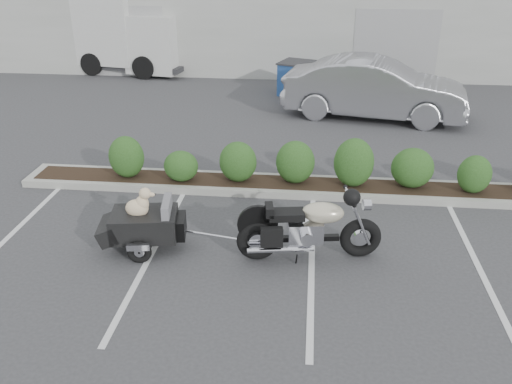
# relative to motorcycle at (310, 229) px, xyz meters

# --- Properties ---
(ground) EXTENTS (90.00, 90.00, 0.00)m
(ground) POSITION_rel_motorcycle_xyz_m (-1.14, 0.48, -0.55)
(ground) COLOR #38383A
(ground) RESTS_ON ground
(planter_kerb) EXTENTS (12.00, 1.00, 0.15)m
(planter_kerb) POSITION_rel_motorcycle_xyz_m (-0.14, 2.68, -0.48)
(planter_kerb) COLOR #9E9E93
(planter_kerb) RESTS_ON ground
(building) EXTENTS (26.00, 10.00, 4.00)m
(building) POSITION_rel_motorcycle_xyz_m (-1.14, 17.48, 1.45)
(building) COLOR #9EA099
(building) RESTS_ON ground
(motorcycle) EXTENTS (2.40, 0.95, 1.38)m
(motorcycle) POSITION_rel_motorcycle_xyz_m (0.00, 0.00, 0.00)
(motorcycle) COLOR black
(motorcycle) RESTS_ON ground
(pet_trailer) EXTENTS (1.94, 1.10, 1.15)m
(pet_trailer) POSITION_rel_motorcycle_xyz_m (-2.79, 0.02, -0.07)
(pet_trailer) COLOR black
(pet_trailer) RESTS_ON ground
(sedan) EXTENTS (5.50, 2.77, 1.73)m
(sedan) POSITION_rel_motorcycle_xyz_m (1.75, 8.07, 0.31)
(sedan) COLOR #AFAEB5
(sedan) RESTS_ON ground
(dumpster) EXTENTS (1.97, 1.65, 1.11)m
(dumpster) POSITION_rel_motorcycle_xyz_m (-0.31, 10.37, 0.01)
(dumpster) COLOR navy
(dumpster) RESTS_ON ground
(delivery_truck) EXTENTS (6.98, 3.33, 3.07)m
(delivery_truck) POSITION_rel_motorcycle_xyz_m (-8.22, 13.48, 0.92)
(delivery_truck) COLOR beige
(delivery_truck) RESTS_ON ground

